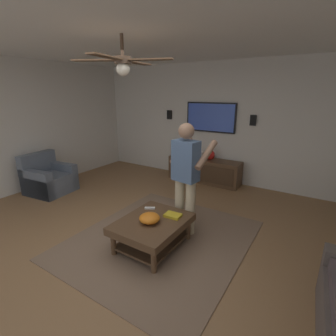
{
  "coord_description": "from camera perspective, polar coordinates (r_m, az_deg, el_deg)",
  "views": [
    {
      "loc": [
        -2.25,
        -2.07,
        2.04
      ],
      "look_at": [
        0.68,
        -0.2,
        0.98
      ],
      "focal_mm": 26.88,
      "sensor_mm": 36.0,
      "label": 1
    }
  ],
  "objects": [
    {
      "name": "ceiling_fan",
      "position": [
        3.23,
        -10.2,
        22.45
      ],
      "size": [
        1.2,
        1.14,
        0.46
      ],
      "color": "#4C3828"
    },
    {
      "name": "remote_white",
      "position": [
        3.73,
        -4.15,
        -9.04
      ],
      "size": [
        0.12,
        0.15,
        0.02
      ],
      "primitive_type": "cube",
      "rotation": [
        0.0,
        0.0,
        5.26
      ],
      "color": "white",
      "rests_on": "coffee_table"
    },
    {
      "name": "bowl",
      "position": [
        3.35,
        -4.2,
        -11.25
      ],
      "size": [
        0.27,
        0.27,
        0.12
      ],
      "primitive_type": "ellipsoid",
      "color": "orange",
      "rests_on": "coffee_table"
    },
    {
      "name": "media_console",
      "position": [
        5.97,
        8.16,
        -0.5
      ],
      "size": [
        0.45,
        1.7,
        0.55
      ],
      "rotation": [
        0.0,
        0.0,
        3.14
      ],
      "color": "#513823",
      "rests_on": "ground"
    },
    {
      "name": "ceiling_slab",
      "position": [
        3.14,
        -11.26,
        29.6
      ],
      "size": [
        6.69,
        6.68,
        0.1
      ],
      "primitive_type": "cube",
      "color": "white"
    },
    {
      "name": "coffee_table",
      "position": [
        3.47,
        -3.53,
        -13.26
      ],
      "size": [
        1.0,
        0.8,
        0.4
      ],
      "color": "#513823",
      "rests_on": "ground"
    },
    {
      "name": "book",
      "position": [
        3.5,
        1.1,
        -10.69
      ],
      "size": [
        0.18,
        0.23,
        0.04
      ],
      "primitive_type": "cube",
      "rotation": [
        0.0,
        0.0,
        4.78
      ],
      "color": "gold",
      "rests_on": "coffee_table"
    },
    {
      "name": "armchair",
      "position": [
        5.85,
        -25.43,
        -2.32
      ],
      "size": [
        0.89,
        0.9,
        0.82
      ],
      "rotation": [
        0.0,
        0.0,
        -1.45
      ],
      "color": "slate",
      "rests_on": "ground"
    },
    {
      "name": "vase_round",
      "position": [
        5.83,
        9.5,
        2.95
      ],
      "size": [
        0.22,
        0.22,
        0.22
      ],
      "primitive_type": "sphere",
      "color": "red",
      "rests_on": "media_console"
    },
    {
      "name": "person_standing",
      "position": [
        3.6,
        4.15,
        -1.05
      ],
      "size": [
        0.59,
        0.59,
        1.64
      ],
      "rotation": [
        0.0,
        0.0,
        -0.14
      ],
      "color": "#C6B793",
      "rests_on": "ground"
    },
    {
      "name": "wall_speaker_left",
      "position": [
        5.66,
        18.74,
        10.22
      ],
      "size": [
        0.06,
        0.12,
        0.22
      ],
      "primitive_type": "cube",
      "color": "black"
    },
    {
      "name": "wall_speaker_right",
      "position": [
        6.48,
        0.34,
        11.98
      ],
      "size": [
        0.06,
        0.12,
        0.22
      ],
      "primitive_type": "cube",
      "color": "black"
    },
    {
      "name": "ground_plane",
      "position": [
        3.67,
        -8.72,
        -17.05
      ],
      "size": [
        7.78,
        7.78,
        0.0
      ],
      "primitive_type": "plane",
      "color": "olive"
    },
    {
      "name": "tv",
      "position": [
        5.95,
        9.63,
        11.27
      ],
      "size": [
        0.05,
        1.19,
        0.67
      ],
      "rotation": [
        0.0,
        0.0,
        3.14
      ],
      "color": "black"
    },
    {
      "name": "area_rug",
      "position": [
        3.76,
        -1.59,
        -15.81
      ],
      "size": [
        2.58,
        2.26,
        0.01
      ],
      "primitive_type": "cube",
      "color": "#7A604C",
      "rests_on": "ground"
    },
    {
      "name": "wall_back_tv",
      "position": [
        5.95,
        12.24,
        9.82
      ],
      "size": [
        0.1,
        6.68,
        2.69
      ],
      "primitive_type": "cube",
      "color": "silver",
      "rests_on": "ground"
    }
  ]
}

